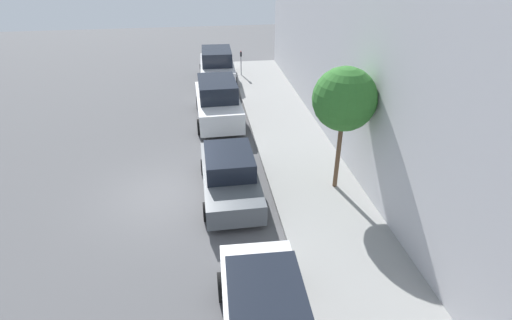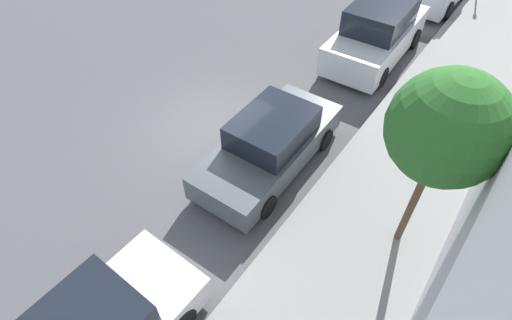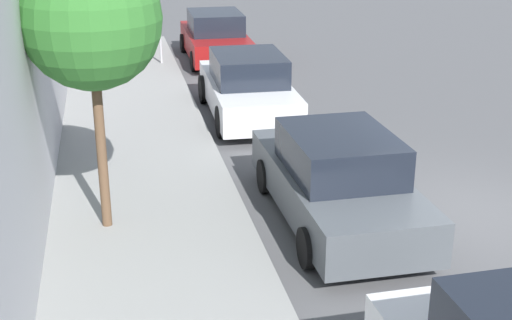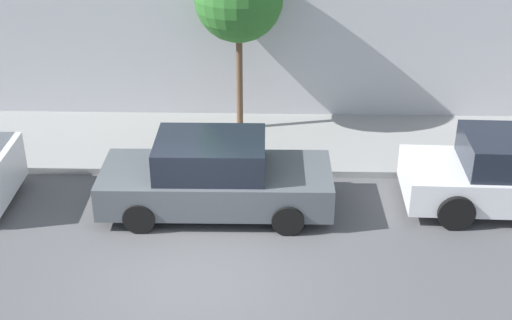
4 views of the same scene
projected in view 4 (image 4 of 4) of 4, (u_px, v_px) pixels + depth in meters
The scene contains 3 objects.
ground_plane at pixel (196, 271), 12.38m from camera, with size 60.00×60.00×0.00m, color #515154.
sidewalk at pixel (218, 142), 16.88m from camera, with size 3.16×32.00×0.15m.
parked_sedan_third at pixel (215, 177), 13.92m from camera, with size 1.92×4.52×1.54m.
Camera 4 is at (-10.16, -1.31, 7.29)m, focal length 50.00 mm.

